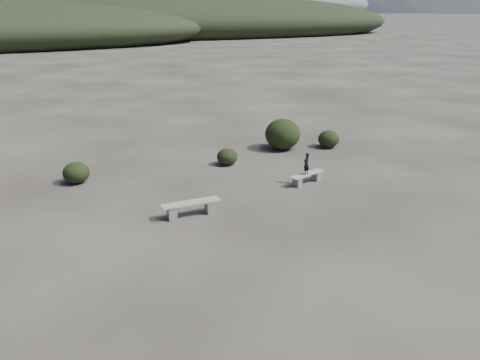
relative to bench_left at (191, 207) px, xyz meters
name	(u,v)px	position (x,y,z in m)	size (l,w,h in m)	color
ground	(307,252)	(2.17, -3.75, -0.30)	(1200.00, 1200.00, 0.00)	#292520
bench_left	(191,207)	(0.00, 0.00, 0.00)	(2.00, 0.46, 0.50)	slate
bench_right	(307,177)	(5.18, 1.03, -0.05)	(1.67, 0.76, 0.41)	slate
seated_person	(306,164)	(5.10, 1.01, 0.54)	(0.31, 0.21, 0.86)	black
shrub_a	(76,173)	(-3.08, 4.91, 0.12)	(1.03, 1.03, 0.84)	black
shrub_c	(227,157)	(3.25, 4.53, 0.07)	(0.92, 0.92, 0.74)	black
shrub_d	(283,134)	(6.69, 5.68, 0.45)	(1.72, 1.72, 1.50)	black
shrub_e	(329,139)	(8.91, 4.95, 0.13)	(1.04, 1.04, 0.87)	black
mountain_ridges	(9,2)	(-5.32, 335.31, 10.54)	(500.00, 400.00, 56.00)	black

